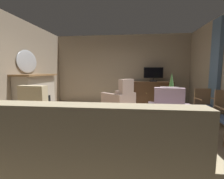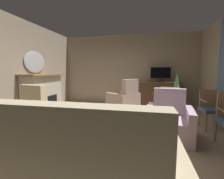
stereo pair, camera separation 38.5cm
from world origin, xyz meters
name	(u,v)px [view 1 (the left image)]	position (x,y,z in m)	size (l,w,h in m)	color
ground_plane	(114,129)	(0.00, 0.00, -0.02)	(6.05, 6.64, 0.04)	tan
wall_back	(122,70)	(0.00, 3.07, 1.42)	(6.05, 0.10, 2.83)	gray
wall_left	(3,69)	(-2.78, 0.00, 1.42)	(0.10, 6.64, 2.83)	gray
curtain_panel_far	(216,64)	(2.67, 1.00, 1.56)	(0.10, 0.44, 2.38)	slate
rug_central	(99,129)	(-0.34, -0.11, 0.01)	(2.39, 2.07, 0.01)	#8E704C
fireplace	(37,96)	(-2.45, 0.84, 0.61)	(0.94, 1.61, 1.27)	#4C4C51
wall_mirror_oval	(27,62)	(-2.70, 0.84, 1.64)	(0.06, 0.93, 0.68)	#B2B7BF
tv_cabinet	(153,94)	(1.26, 2.72, 0.45)	(1.52, 0.54, 0.95)	black
television	(153,74)	(1.26, 2.67, 1.24)	(0.74, 0.20, 0.55)	black
coffee_table	(101,123)	(-0.18, -0.71, 0.35)	(0.97, 0.51, 0.40)	#4C331E
tv_remote	(112,119)	(0.02, -0.57, 0.41)	(0.17, 0.05, 0.02)	black
folded_newspaper	(95,119)	(-0.32, -0.61, 0.41)	(0.30, 0.22, 0.01)	silver
sofa_floral	(91,172)	(-0.01, -2.18, 0.36)	(2.20, 0.91, 1.10)	tan
armchair_beside_cabinet	(169,120)	(1.21, -0.24, 0.32)	(1.03, 1.00, 1.00)	#AD93A3
armchair_near_window	(43,119)	(-1.48, -0.51, 0.34)	(0.89, 0.89, 1.08)	tan
armchair_by_fireplace	(120,101)	(0.02, 1.64, 0.34)	(1.19, 1.18, 1.10)	#A3897F
side_chair_mid_row	(205,105)	(2.25, 0.53, 0.50)	(0.48, 0.51, 0.91)	#42567A
potted_plant_tall_palm_by_window	(171,93)	(1.59, 1.23, 0.70)	(0.39, 0.39, 1.31)	slate
cat	(77,117)	(-1.07, 0.48, 0.09)	(0.39, 0.64, 0.19)	#2D2D33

